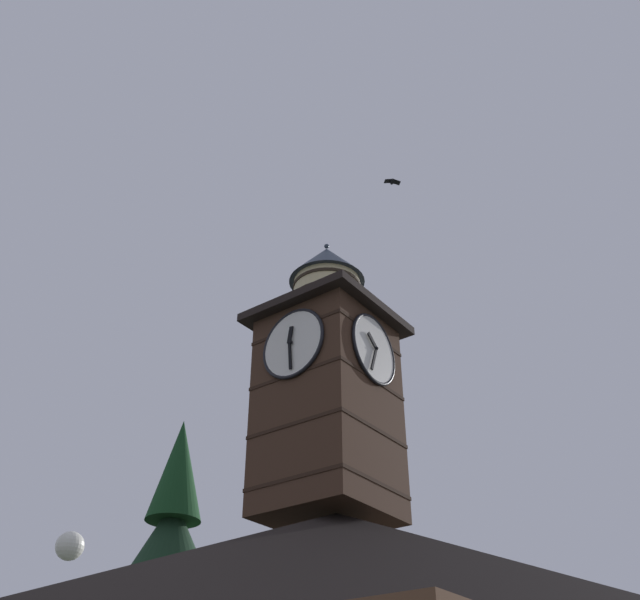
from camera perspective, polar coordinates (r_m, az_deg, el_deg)
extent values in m
pyramid|color=black|center=(18.28, 1.40, -21.51)|extent=(12.43, 12.03, 3.43)
cube|color=#422B1E|center=(20.39, 0.61, -9.18)|extent=(3.11, 3.11, 5.77)
cube|color=black|center=(19.60, 0.65, -15.05)|extent=(3.15, 3.15, 0.10)
cube|color=black|center=(20.09, 0.62, -11.13)|extent=(3.15, 3.15, 0.10)
cube|color=black|center=(20.68, 0.60, -7.43)|extent=(3.15, 3.15, 0.10)
cube|color=black|center=(21.35, 0.58, -3.94)|extent=(3.15, 3.15, 0.10)
cylinder|color=white|center=(20.33, 4.21, -3.90)|extent=(2.02, 0.10, 2.02)
torus|color=black|center=(20.32, 4.26, -3.88)|extent=(2.12, 0.10, 2.12)
cube|color=black|center=(20.22, 4.12, -3.20)|extent=(0.47, 0.04, 0.42)
cube|color=black|center=(19.98, 4.26, -4.62)|extent=(0.37, 0.04, 0.81)
sphere|color=black|center=(20.28, 4.47, -3.81)|extent=(0.10, 0.10, 0.10)
cylinder|color=white|center=(20.00, -2.10, -3.45)|extent=(0.10, 2.02, 2.02)
torus|color=black|center=(19.99, -2.15, -3.42)|extent=(0.10, 2.12, 2.12)
cube|color=black|center=(20.08, -2.35, -2.75)|extent=(0.04, 0.20, 0.52)
cube|color=black|center=(19.75, -2.38, -4.40)|extent=(0.04, 0.14, 0.83)
sphere|color=black|center=(19.93, -2.30, -3.32)|extent=(0.10, 0.10, 0.10)
cube|color=black|center=(21.80, 0.56, -1.94)|extent=(3.81, 3.81, 0.25)
cylinder|color=beige|center=(22.24, 0.55, -0.11)|extent=(2.07, 2.07, 1.41)
cylinder|color=#2D2319|center=(21.99, 0.56, -1.14)|extent=(2.13, 2.13, 0.10)
cylinder|color=#2D2319|center=(22.24, 0.55, -0.11)|extent=(2.13, 2.13, 0.10)
cylinder|color=#2D2319|center=(22.50, 0.55, 0.90)|extent=(2.13, 2.13, 0.10)
cone|color=#2D3847|center=(23.02, 0.53, 2.74)|extent=(2.37, 2.37, 1.32)
sphere|color=#384251|center=(23.47, 0.52, 4.24)|extent=(0.16, 0.16, 0.16)
cone|color=#17311E|center=(26.28, -11.64, -18.02)|extent=(3.00, 3.00, 2.92)
cone|color=#16401E|center=(27.02, -11.04, -12.89)|extent=(1.93, 1.93, 3.72)
sphere|color=silver|center=(49.07, -19.04, -17.78)|extent=(1.73, 1.73, 1.73)
ellipsoid|color=black|center=(27.53, 5.69, 9.23)|extent=(0.31, 0.32, 0.16)
cube|color=black|center=(27.49, 5.39, 9.28)|extent=(0.36, 0.35, 0.10)
cube|color=black|center=(27.57, 6.00, 9.18)|extent=(0.36, 0.35, 0.10)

